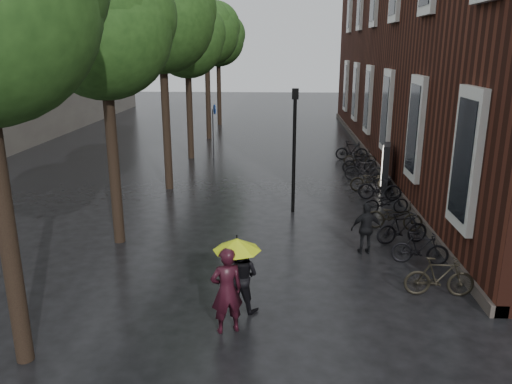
# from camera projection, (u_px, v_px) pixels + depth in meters

# --- Properties ---
(brick_building) EXTENTS (10.20, 33.20, 12.00)m
(brick_building) POSITION_uv_depth(u_px,v_px,m) (478.00, 41.00, 24.76)
(brick_building) COLOR #38160F
(brick_building) RESTS_ON ground
(street_trees) EXTENTS (4.33, 34.03, 8.91)m
(street_trees) POSITION_uv_depth(u_px,v_px,m) (175.00, 32.00, 22.00)
(street_trees) COLOR black
(street_trees) RESTS_ON ground
(person_burgundy) EXTENTS (0.80, 0.68, 1.86)m
(person_burgundy) POSITION_uv_depth(u_px,v_px,m) (227.00, 291.00, 10.17)
(person_burgundy) COLOR black
(person_burgundy) RESTS_ON ground
(person_black) EXTENTS (0.98, 0.89, 1.64)m
(person_black) POSITION_uv_depth(u_px,v_px,m) (242.00, 276.00, 11.08)
(person_black) COLOR black
(person_black) RESTS_ON ground
(lime_umbrella) EXTENTS (1.01, 1.01, 1.50)m
(lime_umbrella) POSITION_uv_depth(u_px,v_px,m) (237.00, 244.00, 10.27)
(lime_umbrella) COLOR black
(lime_umbrella) RESTS_ON ground
(pedestrian_walking) EXTENTS (0.93, 0.48, 1.51)m
(pedestrian_walking) POSITION_uv_depth(u_px,v_px,m) (366.00, 228.00, 14.16)
(pedestrian_walking) COLOR black
(pedestrian_walking) RESTS_ON ground
(parked_bicycles) EXTENTS (1.99, 15.49, 1.04)m
(parked_bicycles) POSITION_uv_depth(u_px,v_px,m) (377.00, 188.00, 19.26)
(parked_bicycles) COLOR black
(parked_bicycles) RESTS_ON ground
(ad_lightbox) EXTENTS (0.29, 1.24, 1.87)m
(ad_lightbox) POSITION_uv_depth(u_px,v_px,m) (386.00, 166.00, 20.72)
(ad_lightbox) COLOR black
(ad_lightbox) RESTS_ON ground
(lamp_post) EXTENTS (0.23, 0.23, 4.37)m
(lamp_post) POSITION_uv_depth(u_px,v_px,m) (294.00, 139.00, 17.25)
(lamp_post) COLOR black
(lamp_post) RESTS_ON ground
(cycle_sign) EXTENTS (0.15, 0.52, 2.86)m
(cycle_sign) POSITION_uv_depth(u_px,v_px,m) (214.00, 123.00, 26.14)
(cycle_sign) COLOR #262628
(cycle_sign) RESTS_ON ground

